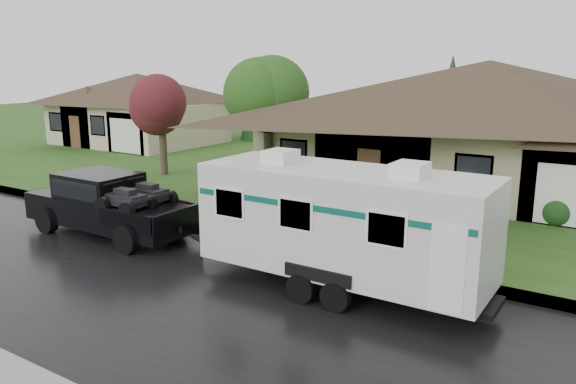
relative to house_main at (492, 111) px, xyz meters
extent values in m
plane|color=#274917|center=(-2.29, -13.84, -3.59)|extent=(140.00, 140.00, 0.00)
cube|color=black|center=(-2.29, -15.84, -3.59)|extent=(140.00, 8.00, 0.01)
cube|color=gray|center=(-2.29, -11.59, -3.52)|extent=(140.00, 0.50, 0.15)
cube|color=#274917|center=(-2.29, 1.16, -3.52)|extent=(140.00, 26.00, 0.15)
cube|color=tan|center=(-0.29, 0.16, -1.94)|extent=(18.00, 10.00, 3.00)
pyramid|color=#35291D|center=(-0.29, 0.16, 2.16)|extent=(19.44, 10.80, 2.60)
cube|color=tan|center=(-24.29, 2.16, -2.04)|extent=(10.00, 8.00, 2.80)
pyramid|color=#35291D|center=(-24.29, 2.16, 1.36)|extent=(10.80, 8.64, 2.00)
cube|color=tan|center=(-21.29, 0.16, -2.18)|extent=(3.20, 4.00, 2.52)
cylinder|color=#382B1E|center=(-8.35, -5.01, -2.21)|extent=(0.39, 0.39, 2.47)
sphere|color=#2E5F1F|center=(-8.35, -5.01, 0.49)|extent=(3.41, 3.41, 3.41)
cylinder|color=#382B1E|center=(-14.47, -5.39, -2.39)|extent=(0.36, 0.36, 2.10)
sphere|color=maroon|center=(-14.47, -5.39, -0.09)|extent=(2.90, 2.90, 2.90)
sphere|color=#143814|center=(-6.59, -4.54, -2.94)|extent=(1.00, 1.00, 1.00)
sphere|color=#143814|center=(-4.07, -4.54, -2.94)|extent=(1.00, 1.00, 1.00)
sphere|color=#143814|center=(-1.55, -4.54, -2.94)|extent=(1.00, 1.00, 1.00)
sphere|color=#143814|center=(0.97, -4.54, -2.94)|extent=(1.00, 1.00, 1.00)
sphere|color=#143814|center=(3.49, -4.54, -2.94)|extent=(1.00, 1.00, 1.00)
cube|color=black|center=(-8.96, -13.43, -2.79)|extent=(6.18, 2.06, 0.89)
cube|color=black|center=(-11.23, -13.43, -2.51)|extent=(1.65, 2.01, 0.36)
cube|color=black|center=(-9.38, -13.43, -1.99)|extent=(2.47, 1.94, 0.93)
cube|color=black|center=(-9.38, -13.43, -1.94)|extent=(2.27, 1.98, 0.57)
cube|color=black|center=(-7.01, -13.43, -2.58)|extent=(2.27, 1.96, 0.06)
cylinder|color=black|center=(-10.92, -14.44, -3.16)|extent=(0.87, 0.33, 0.87)
cylinder|color=black|center=(-10.92, -12.42, -3.16)|extent=(0.87, 0.33, 0.87)
cylinder|color=black|center=(-7.01, -14.44, -3.16)|extent=(0.87, 0.33, 0.87)
cylinder|color=black|center=(-7.01, -12.42, -3.16)|extent=(0.87, 0.33, 0.87)
cube|color=silver|center=(-0.26, -13.43, -1.76)|extent=(7.22, 2.47, 2.53)
cube|color=black|center=(-0.26, -13.43, -3.18)|extent=(7.63, 1.24, 0.14)
cube|color=#0A4C45|center=(-0.26, -13.43, -1.21)|extent=(7.07, 2.49, 0.14)
cube|color=white|center=(-2.12, -13.43, -0.33)|extent=(0.72, 0.82, 0.33)
cube|color=white|center=(1.38, -13.43, -0.33)|extent=(0.72, 0.82, 0.33)
cylinder|color=black|center=(-0.73, -14.65, -3.23)|extent=(0.72, 0.25, 0.72)
cylinder|color=black|center=(-0.73, -12.22, -3.23)|extent=(0.72, 0.25, 0.72)
cylinder|color=black|center=(0.20, -14.65, -3.23)|extent=(0.72, 0.25, 0.72)
cylinder|color=black|center=(0.20, -12.22, -3.23)|extent=(0.72, 0.25, 0.72)
camera|label=1|loc=(5.79, -25.36, 1.99)|focal=35.00mm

